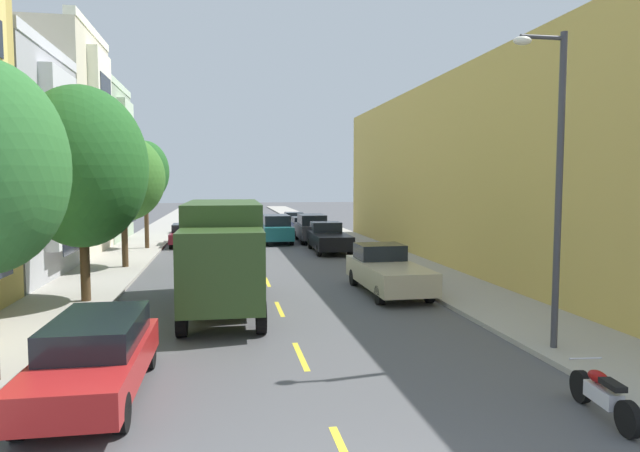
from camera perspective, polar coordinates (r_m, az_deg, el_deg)
name	(u,v)px	position (r m, az deg, el deg)	size (l,w,h in m)	color
ground_plane	(251,247)	(36.07, -7.10, -2.12)	(160.00, 160.00, 0.00)	#4C4C4F
sidewalk_left	(132,252)	(34.44, -18.82, -2.52)	(3.20, 120.00, 0.14)	#A39E93
sidewalk_right	(365,247)	(35.17, 4.70, -2.16)	(3.20, 120.00, 0.14)	#A39E93
lane_centerline_dashes	(256,258)	(30.62, -6.58, -3.29)	(0.14, 47.20, 0.01)	yellow
townhouse_fifth_sage	(35,166)	(42.93, -27.37, 5.56)	(12.43, 7.90, 11.03)	#99AD8E
apartment_block_opposite	(532,172)	(30.08, 21.07, 5.21)	(10.00, 36.00, 9.34)	tan
street_tree_second	(82,167)	(20.11, -23.39, 5.61)	(4.30, 4.30, 7.22)	#47331E
street_tree_third	(123,178)	(27.66, -19.68, 4.68)	(3.88, 3.88, 6.28)	#47331E
street_tree_farthest	(145,172)	(35.28, -17.59, 5.35)	(2.84, 2.84, 6.54)	#47331E
street_lamp	(554,170)	(14.25, 23.03, 5.37)	(1.35, 0.28, 7.50)	#38383D
delivery_box_truck	(223,249)	(18.43, -9.98, -2.35)	(2.53, 8.03, 3.48)	#2D471E
parked_pickup_champagne	(387,271)	(20.99, 6.95, -4.60)	(2.06, 5.32, 1.73)	tan
parked_hatchback_white	(293,220)	(49.76, -2.77, 0.60)	(1.75, 4.00, 1.50)	silver
parked_pickup_black	(329,238)	(33.01, 0.89, -1.26)	(2.11, 5.34, 1.73)	black
parked_sedan_navy	(303,225)	(43.79, -1.81, 0.06)	(1.82, 4.51, 1.43)	navy
parked_wagon_sky	(197,215)	(57.73, -12.54, 1.08)	(1.95, 4.75, 1.50)	#7A9EC6
parked_suv_charcoal	(312,228)	(38.47, -0.85, -0.20)	(2.04, 4.83, 1.93)	#333338
parked_sedan_burgundy	(185,234)	(37.21, -13.76, -0.86)	(1.88, 4.53, 1.43)	maroon
parked_hatchback_forest	(191,225)	(45.35, -13.18, 0.10)	(1.82, 4.04, 1.50)	#194C28
parked_wagon_red	(95,355)	(11.79, -22.24, -12.26)	(1.89, 4.73, 1.50)	#AD1E1E
moving_teal_sedan	(276,229)	(37.94, -4.54, -0.28)	(1.95, 4.80, 1.93)	#195B60
parked_motorcycle	(603,395)	(11.29, 27.18, -15.29)	(0.62, 2.05, 0.90)	black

